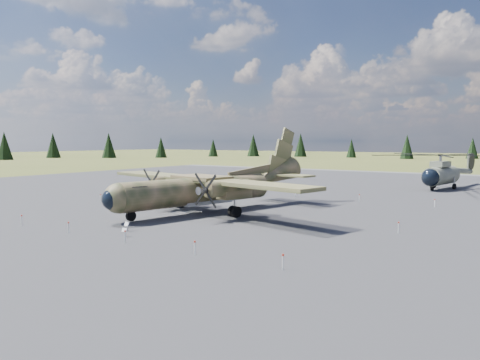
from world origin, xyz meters
The scene contains 8 objects.
ground centered at (0.00, 0.00, 0.00)m, with size 500.00×500.00×0.00m, color brown.
apron centered at (0.00, 10.00, 0.00)m, with size 120.00×120.00×0.04m, color slate.
transport_plane centered at (-1.73, 0.86, 2.54)m, with size 26.75×23.98×8.86m.
helicopter_near centered at (13.09, 35.83, 3.54)m, with size 22.90×24.54×5.00m.
info_placard_left centered at (-0.98, -10.55, 0.47)m, with size 0.47×0.25×0.71m.
info_placard_right centered at (0.41, -12.08, 0.42)m, with size 0.42×0.21×0.63m.
barrier_fence centered at (-0.46, -0.08, 0.51)m, with size 33.12×29.62×0.85m.
treeline centered at (7.98, 5.43, 4.85)m, with size 325.31×328.73×10.96m.
Camera 1 is at (25.49, -35.16, 6.85)m, focal length 35.00 mm.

